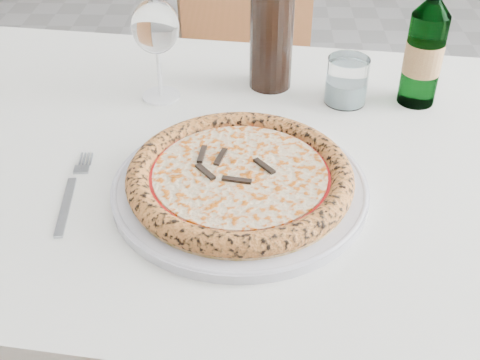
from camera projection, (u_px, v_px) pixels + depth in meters
The scene contains 9 objects.
dining_table at pixel (242, 201), 0.97m from camera, with size 1.43×0.95×0.76m.
chair_far at pixel (256, 69), 1.64m from camera, with size 0.47×0.47×0.93m.
plate at pixel (240, 186), 0.83m from camera, with size 0.35×0.35×0.02m.
pizza at pixel (240, 176), 0.82m from camera, with size 0.31×0.31×0.03m.
fork at pixel (71, 193), 0.83m from camera, with size 0.03×0.18×0.00m.
wine_glass at pixel (155, 29), 0.98m from camera, with size 0.08×0.08×0.17m.
tumbler at pixel (346, 84), 1.02m from camera, with size 0.07×0.07×0.08m.
beer_bottle at pixel (425, 49), 0.98m from camera, with size 0.06×0.06×0.24m.
wine_bottle at pixel (272, 15), 1.01m from camera, with size 0.07×0.07×0.31m.
Camera 1 is at (0.04, -0.88, 1.27)m, focal length 45.00 mm.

